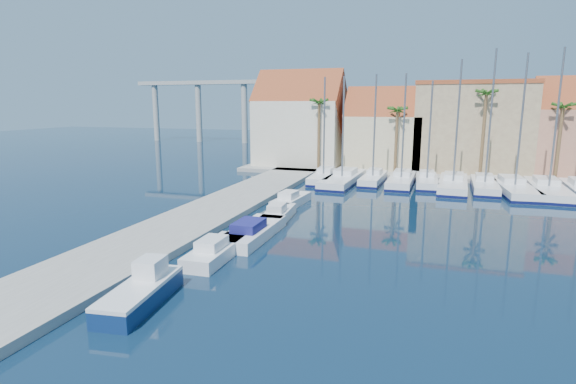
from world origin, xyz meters
The scene contains 25 objects.
ground centered at (0.00, 0.00, 0.00)m, with size 260.00×260.00×0.00m, color #081D31.
quay_west centered at (-9.00, 13.50, 0.25)m, with size 6.00×77.00×0.50m, color gray.
shore_north centered at (10.00, 48.00, 0.25)m, with size 54.00×16.00×0.50m, color gray.
fishing_boat centered at (-4.02, 0.74, 0.63)m, with size 2.46×5.61×1.90m.
motorboat_west_0 centered at (-3.61, 7.44, 0.51)m, with size 2.08×5.96×1.40m.
motorboat_west_1 centered at (-3.07, 11.91, 0.51)m, with size 2.40×7.45×1.40m.
motorboat_west_2 centered at (-3.03, 17.29, 0.51)m, with size 2.16×5.51×1.40m.
motorboat_west_3 centered at (-3.66, 22.53, 0.51)m, with size 2.31×5.99×1.40m.
sailboat_0 centered at (-3.75, 36.08, 0.59)m, with size 2.74×9.25×12.17m.
sailboat_1 centered at (-1.28, 35.31, 0.56)m, with size 3.73×12.10×12.20m.
sailboat_2 centered at (2.03, 36.57, 0.62)m, with size 2.54×8.43×12.40m.
sailboat_3 centered at (5.25, 36.48, 0.58)m, with size 2.88×10.06×12.42m.
sailboat_4 centered at (8.01, 36.87, 0.59)m, with size 2.69×8.93×11.64m.
sailboat_5 centered at (10.80, 35.77, 0.58)m, with size 3.48×11.21×13.68m.
sailboat_6 centered at (13.99, 36.02, 0.62)m, with size 2.81×9.70×14.68m.
sailboat_7 centered at (16.71, 35.30, 0.58)m, with size 3.95×11.69×14.08m.
sailboat_8 centered at (19.91, 35.49, 0.58)m, with size 3.47×11.78×14.52m.
building_0 centered at (-10.00, 47.00, 6.52)m, with size 12.30×9.00×13.50m.
building_1 centered at (2.00, 47.00, 5.30)m, with size 10.30×8.00×11.00m.
building_2 centered at (13.00, 48.00, 6.26)m, with size 14.20×10.20×11.50m.
palm_0 centered at (-6.00, 42.00, 9.08)m, with size 2.60×2.60×10.15m.
palm_1 centered at (4.00, 42.00, 8.14)m, with size 2.60×2.60×9.15m.
palm_2 centered at (14.00, 42.00, 10.02)m, with size 2.60×2.60×11.15m.
palm_3 centered at (22.00, 42.00, 8.61)m, with size 2.60×2.60×9.65m.
viaduct centered at (-39.07, 82.00, 10.25)m, with size 48.00×2.20×14.45m.
Camera 1 is at (8.57, -15.83, 9.25)m, focal length 28.00 mm.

